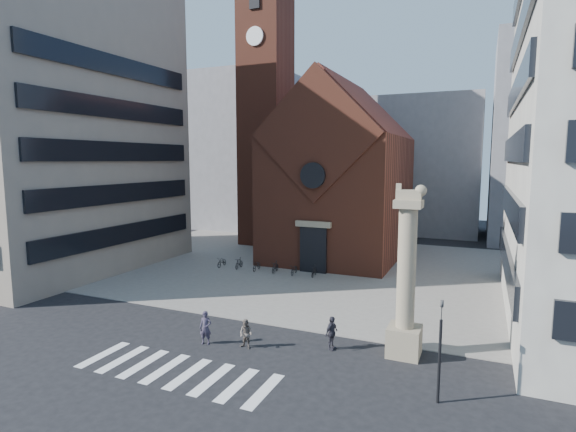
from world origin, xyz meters
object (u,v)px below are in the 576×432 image
object	(u,v)px
traffic_light	(440,349)
scooter_0	(222,262)
pedestrian_2	(332,333)
lion_column	(406,289)
pedestrian_0	(206,328)
pedestrian_1	(246,334)

from	to	relation	value
traffic_light	scooter_0	xyz separation A→B (m)	(-20.43, 16.49, -1.80)
pedestrian_2	lion_column	bearing A→B (deg)	-62.93
lion_column	pedestrian_0	size ratio (longest dim) A/B	4.83
traffic_light	pedestrian_0	size ratio (longest dim) A/B	2.39
pedestrian_2	scooter_0	bearing A→B (deg)	63.04
scooter_0	pedestrian_2	bearing A→B (deg)	-47.31
pedestrian_0	pedestrian_2	distance (m)	6.71
pedestrian_0	pedestrian_1	size ratio (longest dim) A/B	1.17
pedestrian_2	scooter_0	distance (m)	19.92
traffic_light	pedestrian_0	bearing A→B (deg)	174.27
pedestrian_2	traffic_light	bearing A→B (deg)	-105.21
traffic_light	pedestrian_1	size ratio (longest dim) A/B	2.79
pedestrian_0	scooter_0	bearing A→B (deg)	104.83
pedestrian_1	scooter_0	xyz separation A→B (m)	(-10.71, 14.91, -0.29)
traffic_light	pedestrian_2	size ratio (longest dim) A/B	2.43
traffic_light	scooter_0	distance (m)	26.32
pedestrian_1	scooter_0	distance (m)	18.36
pedestrian_1	scooter_0	size ratio (longest dim) A/B	0.93
lion_column	pedestrian_2	world-z (taller)	lion_column
traffic_light	pedestrian_0	xyz separation A→B (m)	(-11.98, 1.20, -1.39)
pedestrian_0	pedestrian_2	xyz separation A→B (m)	(6.40, 2.02, -0.01)
pedestrian_1	scooter_0	bearing A→B (deg)	132.35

